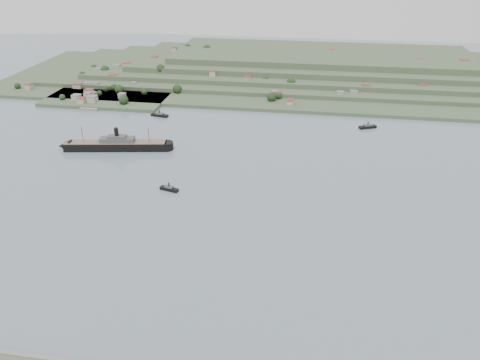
# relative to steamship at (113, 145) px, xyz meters

# --- Properties ---
(ground) EXTENTS (1400.00, 1400.00, 0.00)m
(ground) POSITION_rel_steamship_xyz_m (130.49, -97.83, -4.91)
(ground) COLOR slate
(ground) RESTS_ON ground
(far_peninsula) EXTENTS (760.00, 309.00, 30.00)m
(far_peninsula) POSITION_rel_steamship_xyz_m (158.40, 295.26, 6.97)
(far_peninsula) COLOR #3F5237
(far_peninsula) RESTS_ON ground
(steamship) EXTENTS (110.37, 30.35, 26.60)m
(steamship) POSITION_rel_steamship_xyz_m (0.00, 0.00, 0.00)
(steamship) COLOR black
(steamship) RESTS_ON ground
(tugboat) EXTENTS (16.35, 8.22, 7.11)m
(tugboat) POSITION_rel_steamship_xyz_m (77.17, -71.21, -3.18)
(tugboat) COLOR black
(tugboat) RESTS_ON ground
(ferry_west) EXTENTS (20.91, 9.58, 7.57)m
(ferry_west) POSITION_rel_steamship_xyz_m (14.75, 98.38, -3.09)
(ferry_west) COLOR black
(ferry_west) RESTS_ON ground
(ferry_east) EXTENTS (19.79, 12.62, 7.22)m
(ferry_east) POSITION_rel_steamship_xyz_m (247.10, 97.75, -3.17)
(ferry_east) COLOR black
(ferry_east) RESTS_ON ground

